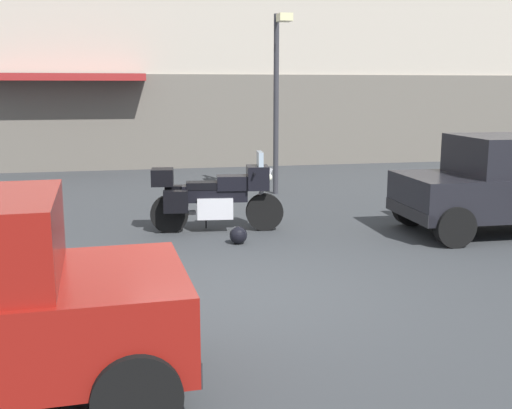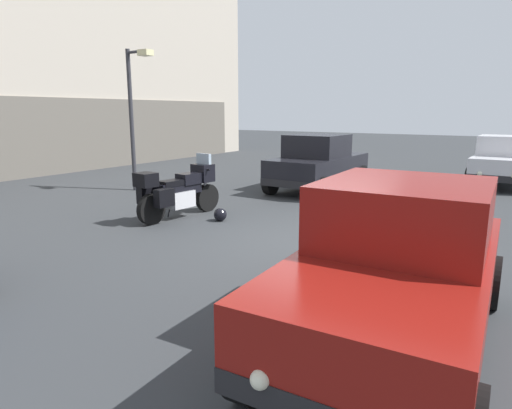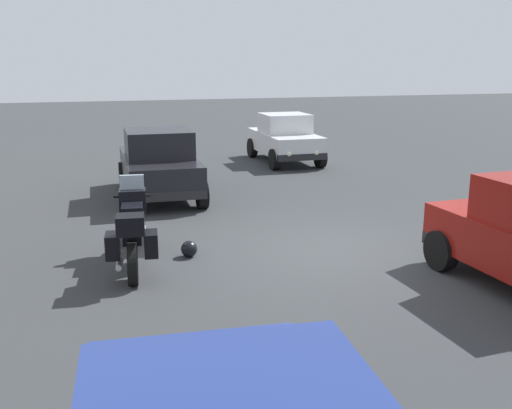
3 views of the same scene
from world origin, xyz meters
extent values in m
plane|color=#2D3033|center=(0.00, 0.00, 0.00)|extent=(80.00, 80.00, 0.00)
cube|color=#5C564E|center=(0.00, 11.87, 1.40)|extent=(26.71, 0.12, 2.80)
cube|color=maroon|center=(-2.81, 11.44, 2.70)|extent=(4.40, 1.10, 0.20)
cylinder|color=black|center=(1.04, 3.23, 0.32)|extent=(0.65, 0.21, 0.64)
cylinder|color=black|center=(-0.57, 3.41, 0.32)|extent=(0.65, 0.21, 0.64)
cylinder|color=#B7B7BC|center=(1.02, 3.24, 0.75)|extent=(0.33, 0.11, 0.68)
cube|color=#B7B7BC|center=(0.19, 3.33, 0.42)|extent=(0.64, 0.46, 0.36)
cube|color=black|center=(0.19, 3.33, 0.66)|extent=(1.12, 0.40, 0.28)
cube|color=black|center=(0.49, 3.30, 0.84)|extent=(0.55, 0.39, 0.24)
cube|color=black|center=(-0.01, 3.35, 0.80)|extent=(0.59, 0.36, 0.12)
cube|color=black|center=(0.92, 3.25, 0.92)|extent=(0.41, 0.48, 0.40)
cube|color=#8C9EAD|center=(0.96, 3.24, 1.22)|extent=(0.12, 0.41, 0.28)
sphere|color=#EAEACC|center=(1.10, 3.23, 0.92)|extent=(0.14, 0.14, 0.14)
cylinder|color=black|center=(0.84, 3.26, 1.02)|extent=(0.11, 0.62, 0.04)
cylinder|color=#B7B7BC|center=(-0.38, 3.59, 0.30)|extent=(0.56, 0.15, 0.09)
cube|color=black|center=(-0.42, 3.68, 0.58)|extent=(0.42, 0.24, 0.36)
cube|color=black|center=(-0.49, 3.12, 0.58)|extent=(0.42, 0.24, 0.36)
cube|color=black|center=(-0.67, 3.42, 0.95)|extent=(0.40, 0.44, 0.28)
cylinder|color=black|center=(0.06, 3.52, 0.15)|extent=(0.04, 0.13, 0.29)
sphere|color=black|center=(0.42, 2.39, 0.14)|extent=(0.28, 0.28, 0.28)
cube|color=black|center=(5.10, 2.26, 0.66)|extent=(3.83, 1.72, 0.68)
cube|color=black|center=(4.95, 2.26, 1.32)|extent=(1.63, 1.54, 0.64)
cube|color=#8C9EAD|center=(4.20, 2.28, 1.32)|extent=(0.09, 1.39, 0.51)
cube|color=black|center=(3.26, 2.30, 0.42)|extent=(0.15, 1.64, 0.20)
cylinder|color=black|center=(3.67, 3.07, 0.32)|extent=(0.64, 0.23, 0.64)
cylinder|color=black|center=(3.64, 1.51, 0.32)|extent=(0.64, 0.23, 0.64)
cube|color=#8C9EAD|center=(-1.84, -2.11, 1.32)|extent=(0.12, 1.40, 0.51)
cube|color=black|center=(-0.89, -2.07, 0.42)|extent=(0.19, 1.64, 0.20)
cylinder|color=black|center=(-1.26, -2.87, 0.32)|extent=(0.65, 0.25, 0.64)
cylinder|color=black|center=(-1.33, -1.31, 0.32)|extent=(0.65, 0.25, 0.64)
cylinder|color=#2D2D33|center=(2.11, 6.83, 2.01)|extent=(0.12, 0.12, 4.01)
cylinder|color=#2D2D33|center=(2.11, 6.48, 3.91)|extent=(0.08, 0.70, 0.08)
cube|color=beige|center=(2.11, 6.13, 3.86)|extent=(0.28, 0.36, 0.16)
camera|label=1|loc=(-1.28, -6.98, 2.43)|focal=43.70mm
camera|label=2|loc=(-6.91, -3.18, 2.30)|focal=31.03mm
camera|label=3|loc=(-8.94, 4.02, 3.25)|focal=41.24mm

